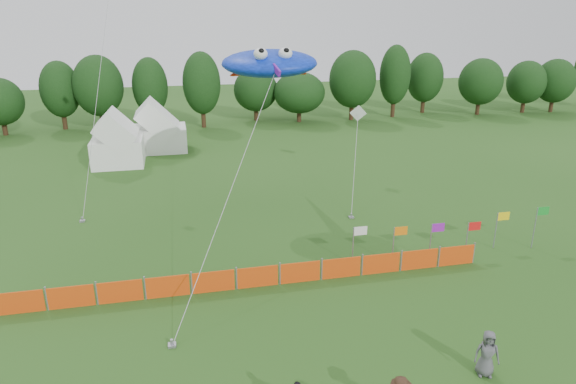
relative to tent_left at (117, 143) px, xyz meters
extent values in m
cylinder|color=#382314|center=(-12.39, 13.92, -0.88)|extent=(0.50, 0.50, 1.91)
ellipsoid|color=black|center=(-12.39, 13.92, 1.62)|extent=(4.61, 4.61, 4.30)
cylinder|color=#382314|center=(-6.88, 15.63, -0.64)|extent=(0.50, 0.50, 2.38)
ellipsoid|color=black|center=(-6.88, 15.63, 2.46)|extent=(4.09, 4.09, 5.35)
cylinder|color=#382314|center=(-2.90, 14.81, -0.55)|extent=(0.50, 0.50, 2.57)
ellipsoid|color=black|center=(-2.90, 14.81, 2.81)|extent=(5.20, 5.20, 5.79)
cylinder|color=#382314|center=(2.41, 14.74, -0.60)|extent=(0.50, 0.50, 2.46)
ellipsoid|color=black|center=(2.41, 14.74, 2.62)|extent=(3.78, 3.78, 5.55)
cylinder|color=#382314|center=(7.86, 13.34, -0.50)|extent=(0.50, 0.50, 2.66)
ellipsoid|color=black|center=(7.86, 13.34, 2.98)|extent=(4.05, 4.05, 5.99)
cylinder|color=#382314|center=(14.13, 15.95, -0.84)|extent=(0.50, 0.50, 1.98)
ellipsoid|color=black|center=(14.13, 15.95, 1.74)|extent=(5.06, 5.06, 4.46)
cylinder|color=#382314|center=(18.84, 13.98, -0.90)|extent=(0.50, 0.50, 1.86)
ellipsoid|color=black|center=(18.84, 13.98, 1.52)|extent=(5.86, 5.86, 4.18)
cylinder|color=#382314|center=(25.12, 13.80, -0.52)|extent=(0.50, 0.50, 2.62)
ellipsoid|color=black|center=(25.12, 13.80, 2.89)|extent=(5.41, 5.41, 5.89)
cylinder|color=#382314|center=(30.62, 14.41, -0.44)|extent=(0.50, 0.50, 2.78)
ellipsoid|color=black|center=(30.62, 14.41, 3.19)|extent=(3.67, 3.67, 6.26)
cylinder|color=#382314|center=(35.51, 16.30, -0.62)|extent=(0.50, 0.50, 2.42)
ellipsoid|color=black|center=(35.51, 16.30, 2.53)|extent=(4.46, 4.46, 5.44)
cylinder|color=#382314|center=(41.54, 13.55, -0.71)|extent=(0.50, 0.50, 2.24)
ellipsoid|color=black|center=(41.54, 13.55, 2.20)|extent=(5.26, 5.26, 5.03)
cylinder|color=#382314|center=(47.93, 13.57, -0.78)|extent=(0.50, 0.50, 2.10)
ellipsoid|color=black|center=(47.93, 13.57, 1.97)|extent=(4.74, 4.74, 4.73)
cylinder|color=#382314|center=(51.69, 13.11, -0.75)|extent=(0.50, 0.50, 2.16)
ellipsoid|color=black|center=(51.69, 13.11, 2.07)|extent=(4.88, 4.88, 4.87)
cube|color=white|center=(0.00, 0.00, -0.72)|extent=(4.03, 4.03, 2.22)
cube|color=white|center=(3.20, 4.06, -0.75)|extent=(4.92, 3.94, 2.17)
cube|color=#D9420C|center=(-2.14, -22.59, -1.33)|extent=(1.90, 0.06, 1.00)
cube|color=#D9420C|center=(-0.14, -22.59, -1.33)|extent=(1.90, 0.06, 1.00)
cube|color=#D9420C|center=(1.86, -22.59, -1.33)|extent=(1.90, 0.06, 1.00)
cube|color=#D9420C|center=(3.86, -22.59, -1.33)|extent=(1.90, 0.06, 1.00)
cube|color=#D9420C|center=(5.86, -22.59, -1.33)|extent=(1.90, 0.06, 1.00)
cube|color=#D9420C|center=(7.86, -22.59, -1.33)|extent=(1.90, 0.06, 1.00)
cube|color=#D9420C|center=(9.86, -22.59, -1.33)|extent=(1.90, 0.06, 1.00)
cube|color=#D9420C|center=(11.86, -22.59, -1.33)|extent=(1.90, 0.06, 1.00)
cube|color=#D9420C|center=(13.86, -22.59, -1.33)|extent=(1.90, 0.06, 1.00)
cube|color=#D9420C|center=(15.86, -22.59, -1.33)|extent=(1.90, 0.06, 1.00)
cube|color=#D9420C|center=(17.86, -22.59, -1.33)|extent=(1.90, 0.06, 1.00)
cylinder|color=gray|center=(12.85, -21.42, -0.83)|extent=(0.06, 0.06, 2.00)
cube|color=white|center=(13.20, -21.42, -0.05)|extent=(0.70, 0.02, 0.45)
cylinder|color=gray|center=(14.85, -21.72, -0.86)|extent=(0.06, 0.06, 1.94)
cube|color=orange|center=(15.20, -21.72, -0.12)|extent=(0.70, 0.02, 0.45)
cylinder|color=gray|center=(16.85, -21.74, -0.86)|extent=(0.06, 0.06, 1.94)
cube|color=purple|center=(17.20, -21.74, -0.12)|extent=(0.70, 0.02, 0.45)
cylinder|color=gray|center=(18.85, -21.81, -0.91)|extent=(0.06, 0.06, 1.85)
cube|color=red|center=(19.20, -21.81, -0.20)|extent=(0.70, 0.02, 0.45)
cylinder|color=gray|center=(20.85, -21.28, -0.83)|extent=(0.06, 0.06, 2.01)
cube|color=yellow|center=(21.20, -21.28, -0.04)|extent=(0.70, 0.02, 0.45)
cylinder|color=gray|center=(22.85, -21.70, -0.68)|extent=(0.06, 0.06, 2.30)
cube|color=#148C26|center=(23.20, -21.70, 0.24)|extent=(0.70, 0.02, 0.45)
imported|color=#4F4F55|center=(14.53, -30.30, -0.97)|extent=(0.98, 0.80, 1.72)
ellipsoid|color=#1139F2|center=(10.45, -12.30, 7.23)|extent=(6.90, 6.07, 2.01)
sphere|color=white|center=(9.73, -13.55, 7.85)|extent=(0.81, 0.81, 0.81)
sphere|color=white|center=(11.17, -13.55, 7.85)|extent=(0.81, 0.81, 0.81)
ellipsoid|color=red|center=(8.92, -12.11, 6.70)|extent=(1.69, 0.74, 0.26)
ellipsoid|color=red|center=(11.99, -12.11, 6.70)|extent=(1.69, 0.74, 0.26)
cube|color=purple|center=(10.45, -14.51, 7.04)|extent=(0.37, 0.96, 0.70)
cylinder|color=#A5A5A5|center=(7.22, -20.25, 2.55)|extent=(6.50, 12.12, 8.79)
cube|color=gray|center=(3.98, -26.30, -1.78)|extent=(0.30, 0.30, 0.10)
cube|color=silver|center=(18.03, -7.46, 3.05)|extent=(1.23, 0.34, 1.23)
cylinder|color=#A5A5A5|center=(16.44, -11.52, 0.61)|extent=(3.22, 8.14, 4.91)
cube|color=gray|center=(14.85, -15.58, -1.78)|extent=(0.30, 0.30, 0.10)
cylinder|color=#A5A5A5|center=(-0.01, -8.39, 5.04)|extent=(2.32, 8.40, 13.77)
cube|color=gray|center=(-1.15, -12.58, -1.78)|extent=(0.30, 0.30, 0.10)
camera|label=1|loc=(4.66, -43.18, 10.00)|focal=32.00mm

